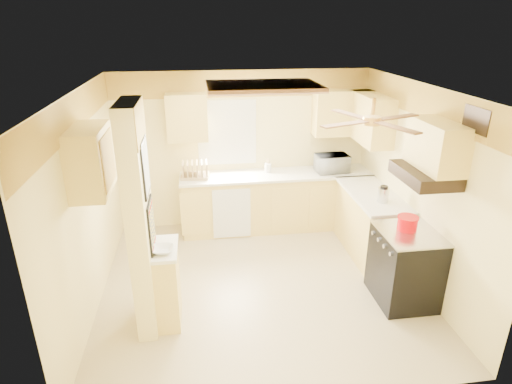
{
  "coord_description": "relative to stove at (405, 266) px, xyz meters",
  "views": [
    {
      "loc": [
        -0.72,
        -4.67,
        3.21
      ],
      "look_at": [
        -0.01,
        0.35,
        1.15
      ],
      "focal_mm": 30.0,
      "sensor_mm": 36.0,
      "label": 1
    }
  ],
  "objects": [
    {
      "name": "floor",
      "position": [
        -1.67,
        0.55,
        -0.46
      ],
      "size": [
        4.0,
        4.0,
        0.0
      ],
      "primitive_type": "plane",
      "color": "tan",
      "rests_on": "ground"
    },
    {
      "name": "ceiling",
      "position": [
        -1.67,
        0.55,
        2.04
      ],
      "size": [
        4.0,
        4.0,
        0.0
      ],
      "primitive_type": "plane",
      "rotation": [
        3.14,
        0.0,
        0.0
      ],
      "color": "white",
      "rests_on": "wall_back"
    },
    {
      "name": "wall_back",
      "position": [
        -1.67,
        2.45,
        0.79
      ],
      "size": [
        4.0,
        0.0,
        4.0
      ],
      "primitive_type": "plane",
      "rotation": [
        1.57,
        0.0,
        0.0
      ],
      "color": "#FFEB9B",
      "rests_on": "floor"
    },
    {
      "name": "wall_front",
      "position": [
        -1.67,
        -1.35,
        0.79
      ],
      "size": [
        4.0,
        0.0,
        4.0
      ],
      "primitive_type": "plane",
      "rotation": [
        -1.57,
        0.0,
        0.0
      ],
      "color": "#FFEB9B",
      "rests_on": "floor"
    },
    {
      "name": "wall_left",
      "position": [
        -3.67,
        0.55,
        0.79
      ],
      "size": [
        0.0,
        3.8,
        3.8
      ],
      "primitive_type": "plane",
      "rotation": [
        1.57,
        0.0,
        1.57
      ],
      "color": "#FFEB9B",
      "rests_on": "floor"
    },
    {
      "name": "wall_right",
      "position": [
        0.33,
        0.55,
        0.79
      ],
      "size": [
        0.0,
        3.8,
        3.8
      ],
      "primitive_type": "plane",
      "rotation": [
        1.57,
        0.0,
        -1.57
      ],
      "color": "#FFEB9B",
      "rests_on": "floor"
    },
    {
      "name": "wallpaper_border",
      "position": [
        -1.67,
        2.43,
        1.84
      ],
      "size": [
        4.0,
        0.02,
        0.4
      ],
      "primitive_type": "cube",
      "color": "#FFD74B",
      "rests_on": "wall_back"
    },
    {
      "name": "partition_column",
      "position": [
        -3.02,
        0.0,
        0.79
      ],
      "size": [
        0.2,
        0.7,
        2.5
      ],
      "primitive_type": "cube",
      "color": "#FFEB9B",
      "rests_on": "floor"
    },
    {
      "name": "partition_ledge",
      "position": [
        -2.8,
        0.0,
        -0.01
      ],
      "size": [
        0.25,
        0.55,
        0.9
      ],
      "primitive_type": "cube",
      "color": "#FDE17A",
      "rests_on": "floor"
    },
    {
      "name": "ledge_top",
      "position": [
        -2.8,
        0.0,
        0.46
      ],
      "size": [
        0.28,
        0.58,
        0.04
      ],
      "primitive_type": "cube",
      "color": "white",
      "rests_on": "partition_ledge"
    },
    {
      "name": "lower_cabinets_back",
      "position": [
        -1.17,
        2.15,
        -0.01
      ],
      "size": [
        3.0,
        0.6,
        0.9
      ],
      "primitive_type": "cube",
      "color": "#FDE17A",
      "rests_on": "floor"
    },
    {
      "name": "lower_cabinets_right",
      "position": [
        0.03,
        1.15,
        -0.01
      ],
      "size": [
        0.6,
        1.4,
        0.9
      ],
      "primitive_type": "cube",
      "color": "#FDE17A",
      "rests_on": "floor"
    },
    {
      "name": "countertop_back",
      "position": [
        -1.17,
        2.14,
        0.46
      ],
      "size": [
        3.04,
        0.64,
        0.04
      ],
      "primitive_type": "cube",
      "color": "white",
      "rests_on": "lower_cabinets_back"
    },
    {
      "name": "countertop_right",
      "position": [
        0.02,
        1.15,
        0.46
      ],
      "size": [
        0.64,
        1.44,
        0.04
      ],
      "primitive_type": "cube",
      "color": "white",
      "rests_on": "lower_cabinets_right"
    },
    {
      "name": "dishwasher_panel",
      "position": [
        -1.92,
        1.84,
        -0.03
      ],
      "size": [
        0.58,
        0.02,
        0.8
      ],
      "primitive_type": "cube",
      "color": "white",
      "rests_on": "lower_cabinets_back"
    },
    {
      "name": "window",
      "position": [
        -1.92,
        2.44,
        1.09
      ],
      "size": [
        0.92,
        0.02,
        1.02
      ],
      "color": "white",
      "rests_on": "wall_back"
    },
    {
      "name": "upper_cab_back_left",
      "position": [
        -2.52,
        2.27,
        1.39
      ],
      "size": [
        0.6,
        0.35,
        0.7
      ],
      "primitive_type": "cube",
      "color": "#FDE17A",
      "rests_on": "wall_back"
    },
    {
      "name": "upper_cab_back_right",
      "position": [
        -0.12,
        2.27,
        1.39
      ],
      "size": [
        0.9,
        0.35,
        0.7
      ],
      "primitive_type": "cube",
      "color": "#FDE17A",
      "rests_on": "wall_back"
    },
    {
      "name": "upper_cab_right",
      "position": [
        0.16,
        1.8,
        1.39
      ],
      "size": [
        0.35,
        1.0,
        0.7
      ],
      "primitive_type": "cube",
      "color": "#FDE17A",
      "rests_on": "wall_right"
    },
    {
      "name": "upper_cab_left_wall",
      "position": [
        -3.49,
        0.3,
        1.39
      ],
      "size": [
        0.35,
        0.75,
        0.7
      ],
      "primitive_type": "cube",
      "color": "#FDE17A",
      "rests_on": "wall_left"
    },
    {
      "name": "upper_cab_over_stove",
      "position": [
        0.16,
        0.0,
        1.49
      ],
      "size": [
        0.35,
        0.76,
        0.52
      ],
      "primitive_type": "cube",
      "color": "#FDE17A",
      "rests_on": "wall_right"
    },
    {
      "name": "stove",
      "position": [
        0.0,
        0.0,
        0.0
      ],
      "size": [
        0.68,
        0.77,
        0.92
      ],
      "color": "black",
      "rests_on": "floor"
    },
    {
      "name": "range_hood",
      "position": [
        0.07,
        0.0,
        1.16
      ],
      "size": [
        0.5,
        0.76,
        0.14
      ],
      "primitive_type": "cube",
      "color": "black",
      "rests_on": "upper_cab_over_stove"
    },
    {
      "name": "poster_menu",
      "position": [
        -2.91,
        0.0,
        1.39
      ],
      "size": [
        0.02,
        0.42,
        0.57
      ],
      "color": "black",
      "rests_on": "partition_column"
    },
    {
      "name": "poster_nashville",
      "position": [
        -2.91,
        0.0,
        0.74
      ],
      "size": [
        0.02,
        0.42,
        0.57
      ],
      "color": "black",
      "rests_on": "partition_column"
    },
    {
      "name": "ceiling_light_panel",
      "position": [
        -1.57,
        1.05,
        2.0
      ],
      "size": [
        1.35,
        0.95,
        0.06
      ],
      "color": "brown",
      "rests_on": "ceiling"
    },
    {
      "name": "ceiling_fan",
      "position": [
        -0.67,
        -0.15,
        1.83
      ],
      "size": [
        1.15,
        1.15,
        0.26
      ],
      "color": "gold",
      "rests_on": "ceiling"
    },
    {
      "name": "vent_grate",
      "position": [
        0.31,
        -0.35,
        1.84
      ],
      "size": [
        0.02,
        0.4,
        0.25
      ],
      "primitive_type": "cube",
      "color": "black",
      "rests_on": "wall_right"
    },
    {
      "name": "microwave",
      "position": [
        -0.28,
        2.12,
        0.62
      ],
      "size": [
        0.53,
        0.38,
        0.28
      ],
      "primitive_type": "imported",
      "rotation": [
        0.0,
        0.0,
        3.22
      ],
      "color": "white",
      "rests_on": "countertop_back"
    },
    {
      "name": "bowl",
      "position": [
        -2.8,
        -0.11,
        0.51
      ],
      "size": [
        0.25,
        0.25,
        0.06
      ],
      "primitive_type": "imported",
      "rotation": [
        0.0,
        0.0,
        -0.06
      ],
      "color": "white",
      "rests_on": "ledge_top"
    },
    {
      "name": "dutch_oven",
      "position": [
        -0.0,
        0.08,
        0.54
      ],
      "size": [
        0.24,
        0.24,
        0.16
      ],
      "color": "#D30208",
      "rests_on": "stove"
    },
    {
      "name": "kettle",
      "position": [
        0.03,
        0.84,
        0.59
      ],
      "size": [
        0.15,
        0.15,
        0.23
      ],
      "color": "silver",
      "rests_on": "countertop_right"
    },
    {
      "name": "dish_rack",
      "position": [
        -2.45,
        2.14,
        0.57
      ],
      "size": [
        0.45,
        0.35,
        0.24
      ],
      "color": "tan",
      "rests_on": "countertop_back"
    },
    {
      "name": "utensil_crock",
      "position": [
        -1.29,
        2.25,
        0.55
      ],
      "size": [
        0.11,
        0.11,
        0.22
      ],
      "color": "white",
      "rests_on": "countertop_back"
    }
  ]
}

